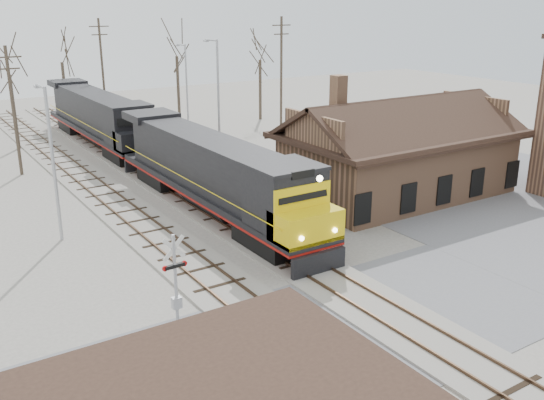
{
  "coord_description": "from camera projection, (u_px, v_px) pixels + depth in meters",
  "views": [
    {
      "loc": [
        -15.85,
        -15.88,
        12.15
      ],
      "look_at": [
        0.21,
        9.0,
        2.47
      ],
      "focal_mm": 40.0,
      "sensor_mm": 36.0,
      "label": 1
    }
  ],
  "objects": [
    {
      "name": "utility_pole_a",
      "position": [
        13.0,
        109.0,
        43.38
      ],
      "size": [
        2.0,
        0.24,
        9.31
      ],
      "color": "#382D23",
      "rests_on": "ground"
    },
    {
      "name": "tree_c",
      "position": [
        61.0,
        52.0,
        63.08
      ],
      "size": [
        4.12,
        4.12,
        10.1
      ],
      "color": "#382D23",
      "rests_on": "ground"
    },
    {
      "name": "utility_pole_c",
      "position": [
        281.0,
        74.0,
        57.54
      ],
      "size": [
        2.0,
        0.24,
        10.94
      ],
      "color": "#382D23",
      "rests_on": "ground"
    },
    {
      "name": "streetlight_c",
      "position": [
        186.0,
        84.0,
        57.91
      ],
      "size": [
        0.25,
        2.04,
        8.42
      ],
      "color": "#A5A8AD",
      "rests_on": "ground"
    },
    {
      "name": "tree_b",
      "position": [
        7.0,
        62.0,
        50.54
      ],
      "size": [
        4.24,
        4.24,
        10.39
      ],
      "color": "#382D23",
      "rests_on": "ground"
    },
    {
      "name": "locomotive_trailing",
      "position": [
        100.0,
        118.0,
        53.01
      ],
      "size": [
        3.21,
        21.5,
        4.52
      ],
      "color": "black",
      "rests_on": "ground"
    },
    {
      "name": "streetlight_a",
      "position": [
        52.0,
        156.0,
        31.26
      ],
      "size": [
        0.25,
        2.04,
        8.18
      ],
      "color": "#A5A8AD",
      "rests_on": "ground"
    },
    {
      "name": "track_siding",
      "position": [
        145.0,
        227.0,
        34.27
      ],
      "size": [
        3.4,
        90.0,
        0.24
      ],
      "color": "#A29C92",
      "rests_on": "ground"
    },
    {
      "name": "locomotive_lead",
      "position": [
        216.0,
        174.0,
        35.62
      ],
      "size": [
        3.21,
        21.5,
        4.78
      ],
      "color": "black",
      "rests_on": "ground"
    },
    {
      "name": "streetlight_b",
      "position": [
        218.0,
        100.0,
        44.28
      ],
      "size": [
        0.25,
        2.04,
        9.66
      ],
      "color": "#A5A8AD",
      "rests_on": "ground"
    },
    {
      "name": "tree_d",
      "position": [
        176.0,
        45.0,
        61.15
      ],
      "size": [
        4.63,
        4.63,
        11.35
      ],
      "color": "#382D23",
      "rests_on": "ground"
    },
    {
      "name": "depot",
      "position": [
        398.0,
        159.0,
        39.65
      ],
      "size": [
        15.2,
        9.31,
        7.9
      ],
      "color": "#93674C",
      "rests_on": "ground"
    },
    {
      "name": "ground",
      "position": [
        388.0,
        316.0,
        24.63
      ],
      "size": [
        140.0,
        140.0,
        0.0
      ],
      "primitive_type": "plane",
      "color": "#A29C92",
      "rests_on": "ground"
    },
    {
      "name": "tree_e",
      "position": [
        260.0,
        50.0,
        63.82
      ],
      "size": [
        4.24,
        4.24,
        10.39
      ],
      "color": "#382D23",
      "rests_on": "ground"
    },
    {
      "name": "road",
      "position": [
        388.0,
        316.0,
        24.62
      ],
      "size": [
        60.0,
        9.0,
        0.03
      ],
      "primitive_type": "cube",
      "color": "slate",
      "rests_on": "ground"
    },
    {
      "name": "utility_pole_b",
      "position": [
        103.0,
        70.0,
        61.75
      ],
      "size": [
        2.0,
        0.24,
        10.67
      ],
      "color": "#382D23",
      "rests_on": "ground"
    },
    {
      "name": "track_main",
      "position": [
        215.0,
        212.0,
        36.59
      ],
      "size": [
        3.4,
        90.0,
        0.24
      ],
      "color": "#A29C92",
      "rests_on": "ground"
    },
    {
      "name": "crossbuck_far",
      "position": [
        176.0,
        281.0,
        23.67
      ],
      "size": [
        1.07,
        0.28,
        3.73
      ],
      "rotation": [
        0.0,
        0.0,
        3.2
      ],
      "color": "#A5A8AD",
      "rests_on": "ground"
    }
  ]
}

